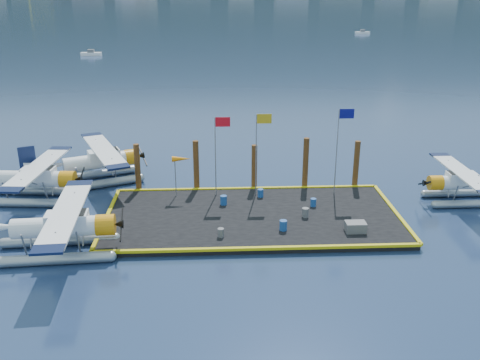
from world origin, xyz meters
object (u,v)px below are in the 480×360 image
at_px(flagpole_yellow, 259,142).
at_px(windsock, 181,160).
at_px(drum_0, 224,200).
at_px(drum_4, 313,202).
at_px(flagpole_red, 218,144).
at_px(flagpole_blue, 340,139).
at_px(piling_0, 138,169).
at_px(drum_5, 261,193).
at_px(seaplane_d, 465,184).
at_px(seaplane_b, 34,181).
at_px(piling_3, 305,165).
at_px(drum_2, 305,212).
at_px(piling_2, 254,169).
at_px(piling_1, 196,167).
at_px(crate, 355,227).
at_px(seaplane_c, 99,164).
at_px(piling_4, 356,166).
at_px(drum_3, 221,233).
at_px(drum_1, 283,225).
at_px(seaplane_a, 61,230).

bearing_deg(flagpole_yellow, windsock, 180.00).
xyz_separation_m(drum_0, drum_4, (6.42, -0.62, -0.05)).
height_order(flagpole_red, flagpole_blue, flagpole_blue).
bearing_deg(windsock, piling_0, 155.27).
bearing_deg(drum_5, seaplane_d, -3.02).
bearing_deg(seaplane_b, piling_3, 98.35).
bearing_deg(drum_0, drum_2, -23.73).
bearing_deg(drum_0, seaplane_d, 1.71).
xyz_separation_m(piling_2, piling_3, (4.00, 0.00, 0.25)).
bearing_deg(piling_1, drum_4, -25.95).
distance_m(drum_2, flagpole_yellow, 6.43).
bearing_deg(crate, drum_5, 132.03).
xyz_separation_m(drum_5, flagpole_blue, (5.88, 0.55, 3.98)).
bearing_deg(piling_0, flagpole_blue, -6.01).
bearing_deg(seaplane_c, drum_5, 46.70).
height_order(drum_4, piling_4, piling_4).
bearing_deg(flagpole_blue, seaplane_c, 167.40).
height_order(drum_5, flagpole_blue, flagpole_blue).
height_order(windsock, piling_3, piling_3).
bearing_deg(piling_4, drum_5, -164.35).
relative_size(drum_2, crate, 0.49).
bearing_deg(seaplane_b, piling_4, 97.83).
bearing_deg(piling_1, piling_3, 0.00).
xyz_separation_m(drum_2, drum_3, (-5.82, -2.78, -0.04)).
relative_size(piling_0, piling_1, 0.95).
distance_m(drum_1, flagpole_red, 8.39).
relative_size(flagpole_red, piling_2, 1.58).
distance_m(drum_4, crate, 4.69).
bearing_deg(windsock, drum_0, -31.71).
bearing_deg(flagpole_yellow, drum_3, -112.53).
bearing_deg(windsock, seaplane_c, 148.97).
relative_size(drum_0, flagpole_yellow, 0.11).
bearing_deg(seaplane_b, windsock, 92.80).
distance_m(seaplane_c, flagpole_yellow, 13.63).
distance_m(drum_2, drum_5, 4.67).
height_order(flagpole_yellow, piling_0, flagpole_yellow).
bearing_deg(drum_3, flagpole_red, 90.38).
xyz_separation_m(seaplane_c, seaplane_d, (27.95, -5.52, -0.23)).
relative_size(drum_3, flagpole_yellow, 0.09).
bearing_deg(seaplane_a, piling_4, 112.15).
xyz_separation_m(drum_1, flagpole_red, (-4.10, 6.35, 3.66)).
xyz_separation_m(drum_0, drum_5, (2.79, 1.34, -0.03)).
bearing_deg(flagpole_blue, drum_1, -127.63).
xyz_separation_m(seaplane_a, piling_0, (3.31, 9.81, 0.36)).
height_order(seaplane_b, drum_4, seaplane_b).
bearing_deg(drum_0, flagpole_red, 99.74).
bearing_deg(drum_4, flagpole_blue, 48.14).
relative_size(seaplane_d, flagpole_blue, 1.40).
bearing_deg(flagpole_red, flagpole_yellow, 0.00).
bearing_deg(piling_1, drum_0, -59.80).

